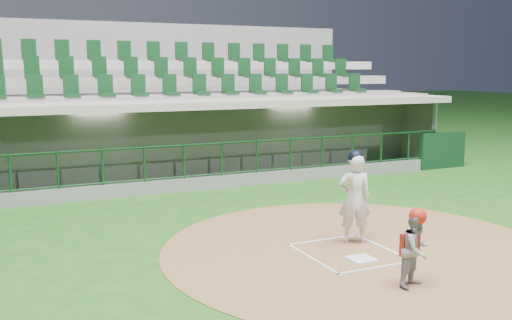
{
  "coord_description": "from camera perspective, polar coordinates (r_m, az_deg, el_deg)",
  "views": [
    {
      "loc": [
        -5.56,
        -8.52,
        3.25
      ],
      "look_at": [
        -0.49,
        2.6,
        1.3
      ],
      "focal_mm": 40.0,
      "sensor_mm": 36.0,
      "label": 1
    }
  ],
  "objects": [
    {
      "name": "batter",
      "position": [
        10.84,
        9.82,
        -3.61
      ],
      "size": [
        0.9,
        0.95,
        1.76
      ],
      "color": "silver",
      "rests_on": "dirt_circle"
    },
    {
      "name": "catcher",
      "position": [
        8.95,
        15.72,
        -8.44
      ],
      "size": [
        0.66,
        0.59,
        1.21
      ],
      "color": "gray",
      "rests_on": "dirt_circle"
    },
    {
      "name": "seating_deck",
      "position": [
        20.29,
        -8.53,
        3.8
      ],
      "size": [
        17.0,
        6.72,
        5.15
      ],
      "color": "slate",
      "rests_on": "ground"
    },
    {
      "name": "ground",
      "position": [
        10.68,
        8.3,
        -8.75
      ],
      "size": [
        120.0,
        120.0,
        0.0
      ],
      "primitive_type": "plane",
      "color": "#1B4E16",
      "rests_on": "ground"
    },
    {
      "name": "dugout_structure",
      "position": [
        17.43,
        -5.56,
        1.47
      ],
      "size": [
        16.4,
        3.7,
        3.0
      ],
      "color": "slate",
      "rests_on": "ground"
    },
    {
      "name": "dirt_circle",
      "position": [
        10.68,
        10.26,
        -8.76
      ],
      "size": [
        7.2,
        7.2,
        0.01
      ],
      "primitive_type": "cylinder",
      "color": "brown",
      "rests_on": "ground"
    },
    {
      "name": "batter_box_chalk",
      "position": [
        10.44,
        9.2,
        -9.1
      ],
      "size": [
        1.55,
        1.8,
        0.01
      ],
      "color": "white",
      "rests_on": "ground"
    },
    {
      "name": "home_plate",
      "position": [
        10.12,
        10.47,
        -9.68
      ],
      "size": [
        0.43,
        0.43,
        0.02
      ],
      "primitive_type": "cube",
      "color": "white",
      "rests_on": "dirt_circle"
    }
  ]
}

